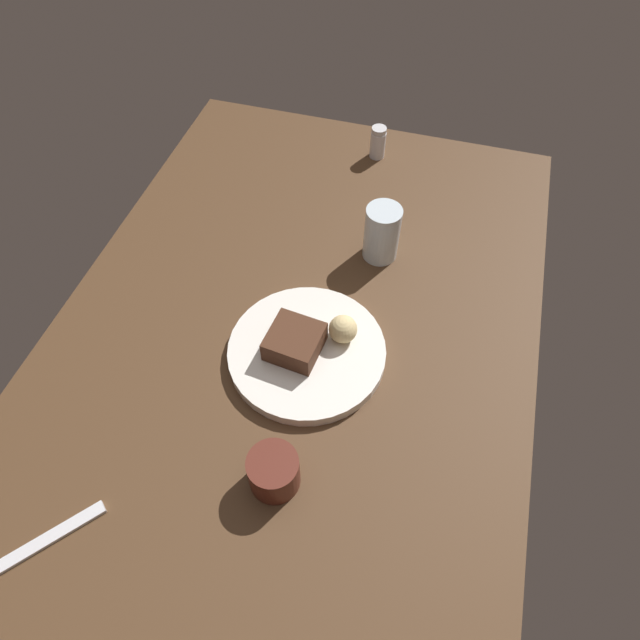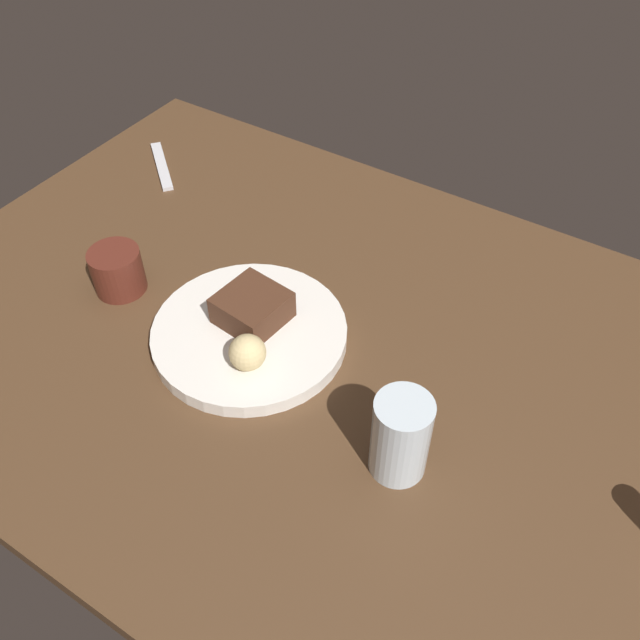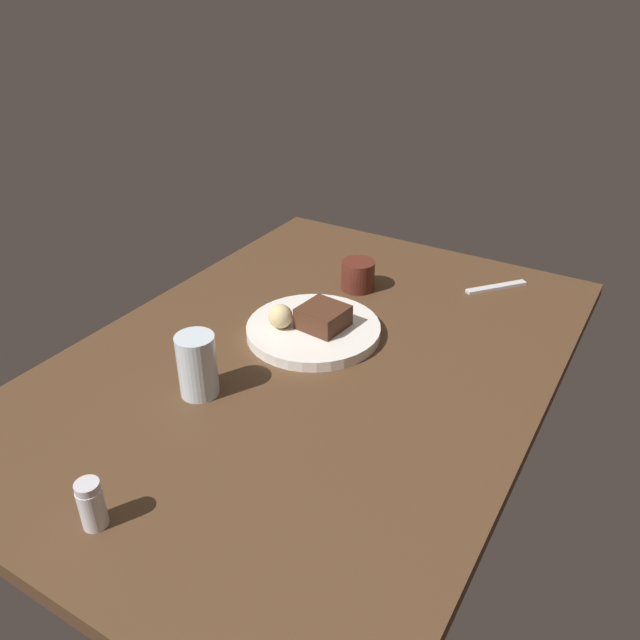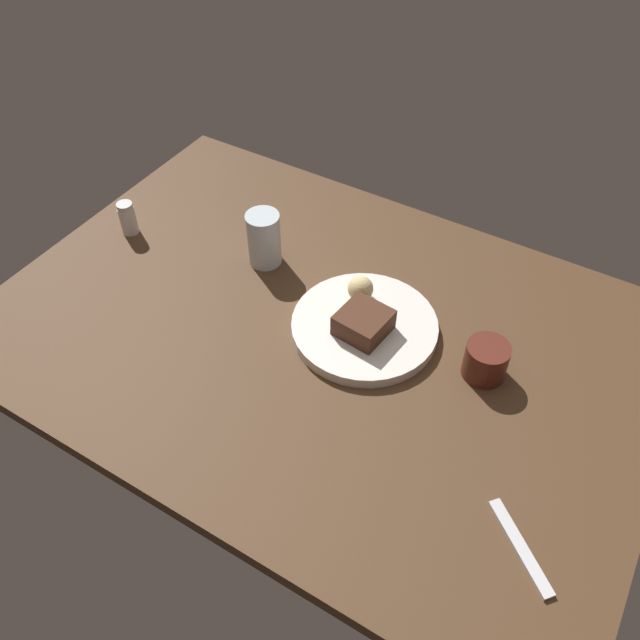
{
  "view_description": "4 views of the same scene",
  "coord_description": "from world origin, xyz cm",
  "px_view_note": "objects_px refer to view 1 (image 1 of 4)",
  "views": [
    {
      "loc": [
        55.43,
        20.09,
        82.9
      ],
      "look_at": [
        0.57,
        4.34,
        5.04
      ],
      "focal_mm": 31.1,
      "sensor_mm": 36.0,
      "label": 1
    },
    {
      "loc": [
        -35.89,
        53.06,
        73.35
      ],
      "look_at": [
        -1.23,
        -1.29,
        6.87
      ],
      "focal_mm": 38.89,
      "sensor_mm": 36.0,
      "label": 2
    },
    {
      "loc": [
        -84.5,
        -52.35,
        68.83
      ],
      "look_at": [
        5.88,
        1.69,
        7.51
      ],
      "focal_mm": 35.37,
      "sensor_mm": 36.0,
      "label": 3
    },
    {
      "loc": [
        42.36,
        -70.96,
        92.79
      ],
      "look_at": [
        0.26,
        -0.81,
        6.48
      ],
      "focal_mm": 37.34,
      "sensor_mm": 36.0,
      "label": 4
    }
  ],
  "objects_px": {
    "dessert_plate": "(307,352)",
    "dessert_spoon": "(52,536)",
    "water_glass": "(382,233)",
    "coffee_cup": "(274,472)",
    "salt_shaker": "(378,142)",
    "chocolate_cake_slice": "(295,342)",
    "bread_roll": "(343,329)"
  },
  "relations": [
    {
      "from": "dessert_plate",
      "to": "coffee_cup",
      "type": "xyz_separation_m",
      "value": [
        0.22,
        0.02,
        0.02
      ]
    },
    {
      "from": "water_glass",
      "to": "dessert_spoon",
      "type": "bearing_deg",
      "value": -26.3
    },
    {
      "from": "salt_shaker",
      "to": "water_glass",
      "type": "relative_size",
      "value": 0.65
    },
    {
      "from": "dessert_plate",
      "to": "coffee_cup",
      "type": "relative_size",
      "value": 3.56
    },
    {
      "from": "dessert_plate",
      "to": "water_glass",
      "type": "relative_size",
      "value": 2.35
    },
    {
      "from": "chocolate_cake_slice",
      "to": "dessert_spoon",
      "type": "bearing_deg",
      "value": -31.76
    },
    {
      "from": "salt_shaker",
      "to": "dessert_plate",
      "type": "bearing_deg",
      "value": 0.32
    },
    {
      "from": "salt_shaker",
      "to": "water_glass",
      "type": "bearing_deg",
      "value": 13.52
    },
    {
      "from": "water_glass",
      "to": "salt_shaker",
      "type": "bearing_deg",
      "value": -166.48
    },
    {
      "from": "dessert_plate",
      "to": "salt_shaker",
      "type": "distance_m",
      "value": 0.56
    },
    {
      "from": "dessert_plate",
      "to": "dessert_spoon",
      "type": "bearing_deg",
      "value": -33.3
    },
    {
      "from": "dessert_plate",
      "to": "water_glass",
      "type": "xyz_separation_m",
      "value": [
        -0.26,
        0.07,
        0.05
      ]
    },
    {
      "from": "water_glass",
      "to": "coffee_cup",
      "type": "height_order",
      "value": "water_glass"
    },
    {
      "from": "water_glass",
      "to": "coffee_cup",
      "type": "distance_m",
      "value": 0.49
    },
    {
      "from": "coffee_cup",
      "to": "dessert_spoon",
      "type": "xyz_separation_m",
      "value": [
        0.16,
        -0.27,
        -0.03
      ]
    },
    {
      "from": "chocolate_cake_slice",
      "to": "water_glass",
      "type": "height_order",
      "value": "water_glass"
    },
    {
      "from": "chocolate_cake_slice",
      "to": "salt_shaker",
      "type": "bearing_deg",
      "value": 178.46
    },
    {
      "from": "coffee_cup",
      "to": "salt_shaker",
      "type": "bearing_deg",
      "value": -178.43
    },
    {
      "from": "dessert_spoon",
      "to": "salt_shaker",
      "type": "bearing_deg",
      "value": 25.17
    },
    {
      "from": "chocolate_cake_slice",
      "to": "water_glass",
      "type": "bearing_deg",
      "value": 162.25
    },
    {
      "from": "bread_roll",
      "to": "coffee_cup",
      "type": "xyz_separation_m",
      "value": [
        0.26,
        -0.03,
        -0.01
      ]
    },
    {
      "from": "bread_roll",
      "to": "dessert_spoon",
      "type": "height_order",
      "value": "bread_roll"
    },
    {
      "from": "bread_roll",
      "to": "dessert_spoon",
      "type": "distance_m",
      "value": 0.52
    },
    {
      "from": "dessert_plate",
      "to": "chocolate_cake_slice",
      "type": "relative_size",
      "value": 3.15
    },
    {
      "from": "coffee_cup",
      "to": "water_glass",
      "type": "bearing_deg",
      "value": 174.14
    },
    {
      "from": "chocolate_cake_slice",
      "to": "dessert_spoon",
      "type": "xyz_separation_m",
      "value": [
        0.38,
        -0.23,
        -0.04
      ]
    },
    {
      "from": "chocolate_cake_slice",
      "to": "bread_roll",
      "type": "distance_m",
      "value": 0.08
    },
    {
      "from": "water_glass",
      "to": "coffee_cup",
      "type": "xyz_separation_m",
      "value": [
        0.49,
        -0.05,
        -0.02
      ]
    },
    {
      "from": "salt_shaker",
      "to": "water_glass",
      "type": "xyz_separation_m",
      "value": [
        0.3,
        0.07,
        0.02
      ]
    },
    {
      "from": "coffee_cup",
      "to": "dessert_spoon",
      "type": "distance_m",
      "value": 0.32
    },
    {
      "from": "chocolate_cake_slice",
      "to": "coffee_cup",
      "type": "xyz_separation_m",
      "value": [
        0.22,
        0.04,
        -0.01
      ]
    },
    {
      "from": "dessert_spoon",
      "to": "bread_roll",
      "type": "bearing_deg",
      "value": 4.16
    }
  ]
}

